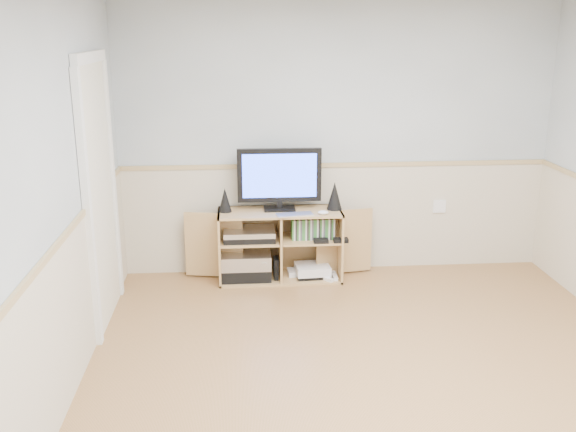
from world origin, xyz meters
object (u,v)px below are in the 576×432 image
at_px(keyboard, 295,214).
at_px(monitor, 279,177).
at_px(game_consoles, 311,271).
at_px(media_cabinet, 280,243).

bearing_deg(keyboard, monitor, 113.78).
xyz_separation_m(keyboard, game_consoles, (0.17, 0.13, -0.59)).
xyz_separation_m(monitor, game_consoles, (0.29, -0.06, -0.89)).
bearing_deg(keyboard, media_cabinet, 113.28).
relative_size(media_cabinet, monitor, 2.31).
relative_size(media_cabinet, game_consoles, 3.86).
height_order(monitor, keyboard, monitor).
bearing_deg(media_cabinet, keyboard, -57.47).
xyz_separation_m(media_cabinet, monitor, (-0.00, -0.00, 0.62)).
xyz_separation_m(monitor, keyboard, (0.12, -0.19, -0.30)).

